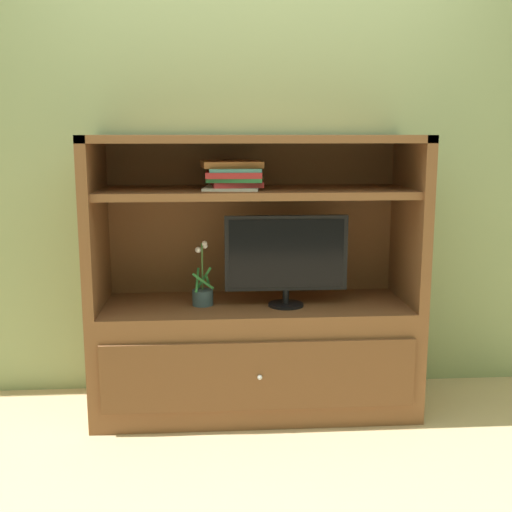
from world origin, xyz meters
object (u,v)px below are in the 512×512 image
(potted_plant, at_px, (203,293))
(magazine_stack, at_px, (234,175))
(tv_monitor, at_px, (286,257))
(media_console, at_px, (255,323))

(potted_plant, height_order, magazine_stack, magazine_stack)
(magazine_stack, bearing_deg, tv_monitor, -14.63)
(tv_monitor, distance_m, magazine_stack, 0.47)
(media_console, distance_m, magazine_stack, 0.75)
(tv_monitor, xyz_separation_m, magazine_stack, (-0.25, 0.07, 0.39))
(media_console, distance_m, potted_plant, 0.31)
(potted_plant, xyz_separation_m, magazine_stack, (0.16, 0.02, 0.58))
(tv_monitor, relative_size, potted_plant, 1.85)
(media_console, height_order, magazine_stack, media_console)
(media_console, xyz_separation_m, tv_monitor, (0.15, -0.07, 0.35))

